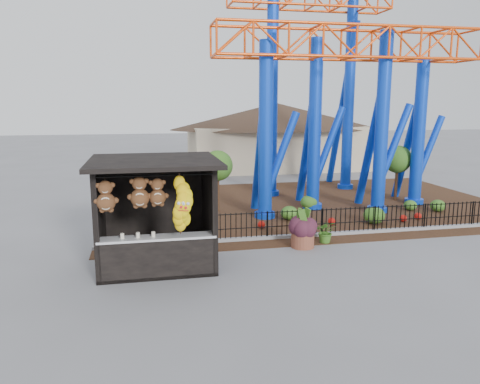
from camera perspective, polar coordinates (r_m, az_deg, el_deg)
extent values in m
plane|color=slate|center=(13.28, 3.36, -9.64)|extent=(120.00, 120.00, 0.00)
cube|color=#331E11|center=(21.79, 8.06, -1.53)|extent=(18.00, 12.00, 0.02)
cube|color=gray|center=(17.30, 13.67, -4.83)|extent=(18.00, 0.18, 0.12)
cube|color=black|center=(13.98, -10.05, -8.50)|extent=(3.20, 2.60, 0.10)
cube|color=black|center=(14.78, -10.39, -1.61)|extent=(3.20, 0.12, 3.00)
cube|color=black|center=(13.63, -16.74, -2.96)|extent=(0.12, 2.60, 3.00)
cube|color=black|center=(13.69, -3.79, -2.45)|extent=(0.12, 2.60, 3.00)
cube|color=black|center=(13.05, -10.45, 3.70)|extent=(3.50, 3.40, 0.12)
cube|color=black|center=(12.44, -17.16, -4.29)|extent=(0.14, 0.14, 3.00)
cube|color=black|center=(12.51, -3.05, -3.72)|extent=(0.14, 0.14, 3.00)
cube|color=black|center=(12.83, -9.97, -7.94)|extent=(3.00, 0.50, 1.10)
cube|color=silver|center=(12.66, -10.05, -5.49)|extent=(3.10, 0.55, 0.06)
cylinder|color=black|center=(11.89, -10.26, 1.99)|extent=(2.90, 0.04, 0.04)
cylinder|color=#0C3BCC|center=(18.66, 3.14, 7.33)|extent=(0.56, 0.56, 7.00)
cylinder|color=#0C3BCC|center=(19.17, 3.04, -2.80)|extent=(0.84, 0.84, 0.24)
cylinder|color=#0C3BCC|center=(20.56, 9.09, 7.96)|extent=(0.56, 0.56, 7.30)
cylinder|color=#0C3BCC|center=(21.03, 8.80, -1.69)|extent=(0.84, 0.84, 0.24)
cylinder|color=#0C3BCC|center=(20.51, 16.91, 7.90)|extent=(0.56, 0.56, 7.50)
cylinder|color=#0C3BCC|center=(20.98, 16.37, -2.03)|extent=(0.84, 0.84, 0.24)
cylinder|color=#0C3BCC|center=(22.83, 20.97, 6.78)|extent=(0.56, 0.56, 6.60)
cylinder|color=#0C3BCC|center=(23.24, 20.43, -1.05)|extent=(0.84, 0.84, 0.24)
cylinder|color=#0C3BCC|center=(23.36, 3.92, 11.11)|extent=(0.56, 0.56, 9.50)
cylinder|color=#0C3BCC|center=(23.80, 3.77, -0.11)|extent=(0.84, 0.84, 0.24)
cylinder|color=#0C3BCC|center=(25.86, 13.18, 11.94)|extent=(0.56, 0.56, 10.50)
cylinder|color=#0C3BCC|center=(26.25, 12.69, 0.68)|extent=(0.84, 0.84, 0.24)
cylinder|color=#0C3BCC|center=(19.60, 2.44, 4.94)|extent=(0.36, 2.21, 5.85)
cylinder|color=#0C3BCC|center=(19.23, 4.90, 4.27)|extent=(1.62, 0.32, 3.73)
cylinder|color=#0C3BCC|center=(21.46, 8.17, 5.66)|extent=(0.36, 2.29, 6.10)
cylinder|color=#0C3BCC|center=(21.18, 10.49, 5.03)|extent=(1.67, 0.32, 3.88)
cylinder|color=#0C3BCC|center=(21.36, 15.62, 5.55)|extent=(0.36, 2.34, 6.26)
cylinder|color=#0C3BCC|center=(21.19, 18.03, 4.87)|extent=(1.71, 0.32, 3.99)
cylinder|color=#0C3BCC|center=(23.66, 19.66, 4.98)|extent=(0.36, 2.10, 5.53)
cylinder|color=#0C3BCC|center=(23.54, 21.85, 4.40)|extent=(1.54, 0.32, 3.52)
cylinder|color=brown|center=(15.42, 7.64, -5.66)|extent=(0.89, 0.89, 0.57)
ellipsoid|color=#381623|center=(15.26, 7.70, -3.48)|extent=(0.70, 0.70, 0.64)
imported|color=#1F5118|center=(15.99, 10.45, -4.77)|extent=(0.88, 0.83, 0.78)
ellipsoid|color=#335F1B|center=(18.82, 6.04, -2.56)|extent=(0.69, 0.69, 0.55)
ellipsoid|color=#335F1B|center=(18.85, 16.03, -2.74)|extent=(0.83, 0.83, 0.66)
ellipsoid|color=#335F1B|center=(21.67, 20.05, -1.53)|extent=(0.56, 0.56, 0.45)
ellipsoid|color=#335F1B|center=(20.88, 8.40, -1.23)|extent=(0.74, 0.74, 0.59)
ellipsoid|color=#335F1B|center=(21.88, 22.96, -1.54)|extent=(0.64, 0.64, 0.51)
sphere|color=#AF120B|center=(17.52, 2.63, -3.99)|extent=(0.28, 0.28, 0.28)
sphere|color=#AF120B|center=(18.33, 11.11, -3.52)|extent=(0.28, 0.28, 0.28)
sphere|color=#AF120B|center=(19.54, 19.28, -3.04)|extent=(0.28, 0.28, 0.28)
sphere|color=#AF120B|center=(20.11, 20.87, -2.76)|extent=(0.28, 0.28, 0.28)
cube|color=#BFAD8C|center=(33.47, 4.42, 5.46)|extent=(12.00, 6.00, 3.00)
cone|color=#332319|center=(33.33, 4.48, 9.57)|extent=(15.00, 15.00, 1.80)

